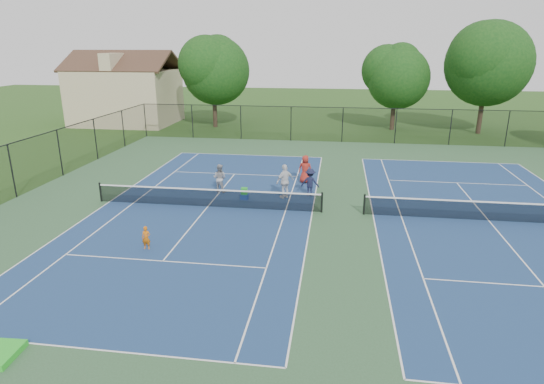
# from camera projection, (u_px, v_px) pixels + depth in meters

# --- Properties ---
(ground) EXTENTS (140.00, 140.00, 0.00)m
(ground) POSITION_uv_depth(u_px,v_px,m) (342.00, 213.00, 22.89)
(ground) COLOR #234716
(ground) RESTS_ON ground
(court_pad) EXTENTS (36.00, 36.00, 0.01)m
(court_pad) POSITION_uv_depth(u_px,v_px,m) (342.00, 213.00, 22.89)
(court_pad) COLOR #2E5131
(court_pad) RESTS_ON ground
(tennis_court_left) EXTENTS (12.00, 23.83, 1.07)m
(tennis_court_left) POSITION_uv_depth(u_px,v_px,m) (208.00, 205.00, 23.81)
(tennis_court_left) COLOR navy
(tennis_court_left) RESTS_ON ground
(tennis_court_right) EXTENTS (12.00, 23.83, 1.07)m
(tennis_court_right) POSITION_uv_depth(u_px,v_px,m) (489.00, 219.00, 21.91)
(tennis_court_right) COLOR navy
(tennis_court_right) RESTS_ON ground
(perimeter_fence) EXTENTS (36.08, 36.08, 3.02)m
(perimeter_fence) POSITION_uv_depth(u_px,v_px,m) (344.00, 183.00, 22.40)
(perimeter_fence) COLOR black
(perimeter_fence) RESTS_ON ground
(tree_back_a) EXTENTS (6.80, 6.80, 9.15)m
(tree_back_a) POSITION_uv_depth(u_px,v_px,m) (213.00, 67.00, 45.40)
(tree_back_a) COLOR #2D2116
(tree_back_a) RESTS_ON ground
(tree_back_c) EXTENTS (6.00, 6.00, 8.40)m
(tree_back_c) POSITION_uv_depth(u_px,v_px,m) (396.00, 74.00, 44.07)
(tree_back_c) COLOR #2D2116
(tree_back_c) RESTS_ON ground
(tree_back_d) EXTENTS (7.80, 7.80, 10.37)m
(tree_back_d) POSITION_uv_depth(u_px,v_px,m) (488.00, 60.00, 41.63)
(tree_back_d) COLOR #2D2116
(tree_back_d) RESTS_ON ground
(clapboard_house) EXTENTS (10.80, 8.10, 7.65)m
(clapboard_house) POSITION_uv_depth(u_px,v_px,m) (126.00, 94.00, 48.61)
(clapboard_house) COLOR tan
(clapboard_house) RESTS_ON ground
(child_player) EXTENTS (0.37, 0.26, 1.00)m
(child_player) POSITION_uv_depth(u_px,v_px,m) (146.00, 238.00, 18.75)
(child_player) COLOR #D2610E
(child_player) RESTS_ON ground
(instructor) EXTENTS (0.92, 0.79, 1.65)m
(instructor) POSITION_uv_depth(u_px,v_px,m) (220.00, 178.00, 26.03)
(instructor) COLOR #9B9A9D
(instructor) RESTS_ON ground
(bystander_a) EXTENTS (1.14, 1.11, 1.91)m
(bystander_a) POSITION_uv_depth(u_px,v_px,m) (285.00, 181.00, 24.94)
(bystander_a) COLOR silver
(bystander_a) RESTS_ON ground
(bystander_b) EXTENTS (1.08, 0.70, 1.58)m
(bystander_b) POSITION_uv_depth(u_px,v_px,m) (310.00, 182.00, 25.35)
(bystander_b) COLOR #171932
(bystander_b) RESTS_ON ground
(bystander_c) EXTENTS (0.89, 0.62, 1.73)m
(bystander_c) POSITION_uv_depth(u_px,v_px,m) (305.00, 169.00, 27.78)
(bystander_c) COLOR maroon
(bystander_c) RESTS_ON ground
(ball_crate) EXTENTS (0.43, 0.35, 0.29)m
(ball_crate) POSITION_uv_depth(u_px,v_px,m) (244.00, 197.00, 24.98)
(ball_crate) COLOR navy
(ball_crate) RESTS_ON ground
(ball_hopper) EXTENTS (0.36, 0.31, 0.37)m
(ball_hopper) POSITION_uv_depth(u_px,v_px,m) (244.00, 191.00, 24.88)
(ball_hopper) COLOR green
(ball_hopper) RESTS_ON ball_crate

